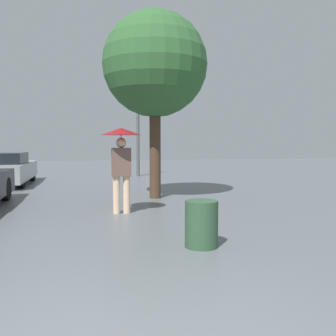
% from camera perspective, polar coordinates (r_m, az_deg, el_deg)
% --- Properties ---
extents(pedestrian, '(0.91, 0.91, 1.93)m').
position_cam_1_polar(pedestrian, '(8.47, -7.14, 2.61)').
color(pedestrian, beige).
rests_on(pedestrian, ground_plane).
extents(parked_car_farthest, '(1.89, 4.17, 1.22)m').
position_cam_1_polar(parked_car_farthest, '(15.38, -23.84, -0.16)').
color(parked_car_farthest, '#9EA3A8').
rests_on(parked_car_farthest, ground_plane).
extents(tree, '(2.95, 2.95, 5.27)m').
position_cam_1_polar(tree, '(10.93, -2.01, 15.37)').
color(tree, '#473323').
rests_on(tree, ground_plane).
extents(street_lamp, '(0.28, 0.28, 3.76)m').
position_cam_1_polar(street_lamp, '(17.68, -4.62, 5.71)').
color(street_lamp, '#515456').
rests_on(street_lamp, ground_plane).
extents(trash_bin, '(0.51, 0.51, 0.72)m').
position_cam_1_polar(trash_bin, '(5.85, 5.11, -8.47)').
color(trash_bin, '#2D4C33').
rests_on(trash_bin, ground_plane).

